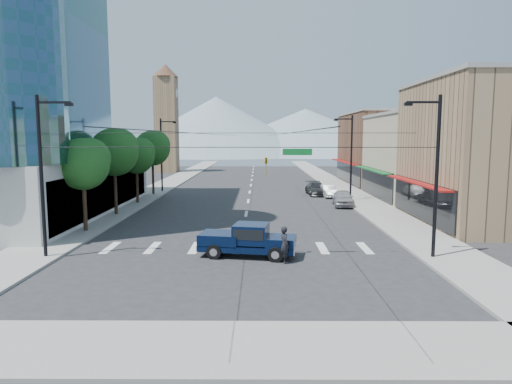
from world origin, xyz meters
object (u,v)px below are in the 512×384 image
(parked_car_near, at_px, (343,198))
(pedestrian, at_px, (285,245))
(parked_car_mid, at_px, (328,191))
(parked_car_far, at_px, (316,189))
(pickup_truck, at_px, (247,239))

(parked_car_near, bearing_deg, pedestrian, -103.99)
(parked_car_near, relative_size, parked_car_mid, 1.13)
(pedestrian, relative_size, parked_car_far, 0.39)
(parked_car_near, xyz_separation_m, parked_car_far, (-1.56, 8.74, -0.05))
(pedestrian, bearing_deg, parked_car_near, -37.84)
(pedestrian, bearing_deg, parked_car_far, -29.57)
(pedestrian, xyz_separation_m, parked_car_far, (5.34, 29.17, -0.26))
(pickup_truck, distance_m, parked_car_mid, 27.34)
(parked_car_near, height_order, parked_car_mid, parked_car_near)
(pickup_truck, distance_m, pedestrian, 2.48)
(parked_car_mid, relative_size, parked_car_far, 0.80)
(pickup_truck, height_order, parked_car_far, pickup_truck)
(pickup_truck, bearing_deg, pedestrian, -24.76)
(pickup_truck, relative_size, parked_car_mid, 1.41)
(pedestrian, height_order, parked_car_mid, pedestrian)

